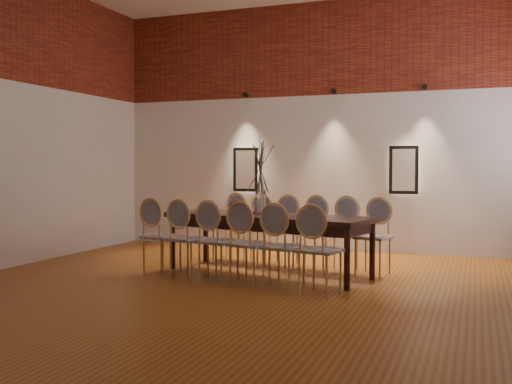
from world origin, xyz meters
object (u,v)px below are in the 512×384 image
(dining_table, at_px, (267,244))
(chair_far_b, at_px, (254,229))
(chair_near_a, at_px, (162,237))
(chair_far_c, at_px, (281,231))
(chair_far_f, at_px, (373,237))
(bowl, at_px, (238,206))
(chair_far_d, at_px, (310,233))
(chair_far_a, at_px, (229,227))
(chair_near_d, at_px, (250,244))
(chair_near_c, at_px, (219,241))
(chair_near_e, at_px, (284,247))
(book, at_px, (252,212))
(chair_near_f, at_px, (320,250))
(chair_far_e, at_px, (340,235))
(vase, at_px, (260,202))
(chair_near_b, at_px, (189,239))

(dining_table, bearing_deg, chair_far_b, 133.33)
(chair_near_a, xyz_separation_m, chair_far_c, (1.20, 1.18, 0.00))
(chair_far_f, height_order, bowl, chair_far_f)
(chair_near_a, relative_size, chair_far_c, 1.00)
(chair_near_a, bearing_deg, chair_far_d, 46.67)
(chair_far_b, bearing_deg, chair_far_a, -0.00)
(chair_far_f, bearing_deg, chair_near_d, 57.83)
(chair_near_c, xyz_separation_m, chair_far_f, (1.63, 1.07, 0.00))
(chair_near_a, xyz_separation_m, chair_far_a, (0.33, 1.38, 0.00))
(chair_far_a, bearing_deg, chair_far_d, 180.00)
(chair_near_e, height_order, book, chair_near_e)
(chair_near_f, distance_m, chair_far_f, 1.42)
(chair_far_e, xyz_separation_m, chair_far_f, (0.44, -0.10, 0.00))
(chair_near_e, relative_size, chair_far_b, 1.00)
(chair_near_f, xyz_separation_m, chair_far_a, (-1.85, 1.90, 0.00))
(bowl, bearing_deg, chair_far_e, 21.74)
(chair_far_e, relative_size, vase, 3.13)
(chair_near_c, height_order, book, chair_near_c)
(dining_table, bearing_deg, chair_far_a, 147.54)
(chair_near_e, xyz_separation_m, chair_far_b, (-0.98, 1.69, 0.00))
(chair_far_e, bearing_deg, bowl, 35.10)
(chair_near_a, relative_size, chair_far_a, 1.00)
(chair_near_a, distance_m, vase, 1.32)
(chair_far_c, height_order, vase, vase)
(chair_far_b, relative_size, chair_far_f, 1.00)
(chair_far_d, relative_size, book, 3.62)
(chair_far_c, xyz_separation_m, book, (-0.20, -0.60, 0.30))
(chair_near_e, bearing_deg, chair_near_a, -180.00)
(chair_near_d, height_order, chair_far_b, same)
(chair_near_e, height_order, chair_far_c, same)
(chair_far_a, xyz_separation_m, bowl, (0.51, -0.90, 0.37))
(dining_table, distance_m, chair_near_b, 0.98)
(chair_near_b, distance_m, chair_near_d, 0.89)
(vase, bearing_deg, chair_near_d, -78.96)
(chair_near_f, relative_size, chair_far_c, 1.00)
(chair_near_d, bearing_deg, chair_far_a, 133.33)
(chair_near_d, height_order, chair_far_d, same)
(chair_far_c, distance_m, book, 0.69)
(chair_near_c, height_order, chair_far_d, same)
(chair_near_c, height_order, bowl, chair_near_c)
(chair_near_e, bearing_deg, chair_near_f, 0.00)
(chair_near_f, bearing_deg, chair_far_a, 147.54)
(chair_near_a, relative_size, chair_far_f, 1.00)
(chair_near_d, relative_size, chair_far_d, 1.00)
(chair_far_c, distance_m, vase, 0.84)
(chair_near_a, distance_m, chair_far_e, 2.29)
(bowl, bearing_deg, chair_far_d, 36.77)
(chair_near_b, distance_m, chair_near_c, 0.45)
(dining_table, xyz_separation_m, chair_near_c, (-0.38, -0.64, 0.09))
(chair_near_f, relative_size, vase, 3.13)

